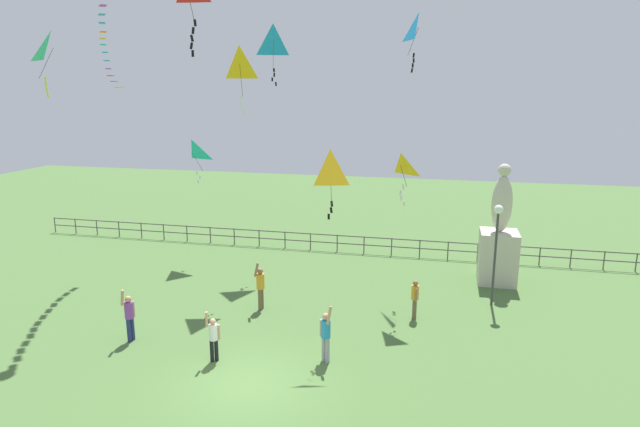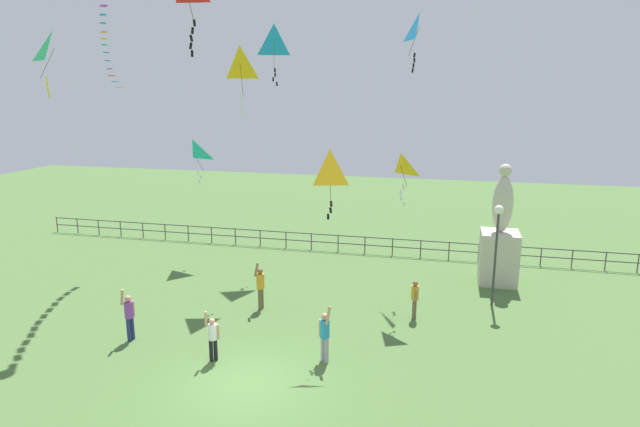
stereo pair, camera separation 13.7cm
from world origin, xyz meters
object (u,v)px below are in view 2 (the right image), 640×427
at_px(statue_monument, 499,245).
at_px(kite_0, 193,153).
at_px(lamppost, 497,233).
at_px(person_1, 260,285).
at_px(kite_7, 274,41).
at_px(kite_5, 401,167).
at_px(person_2, 129,314).
at_px(kite_2, 54,50).
at_px(kite_3, 419,29).
at_px(person_0, 213,336).
at_px(person_4, 415,297).
at_px(person_3, 325,333).
at_px(kite_6, 330,170).
at_px(kite_1, 240,66).

bearing_deg(statue_monument, kite_0, -179.72).
xyz_separation_m(statue_monument, kite_0, (-14.94, -0.07, 3.81)).
distance_m(lamppost, person_1, 9.75).
bearing_deg(statue_monument, kite_7, 173.70).
bearing_deg(kite_5, person_2, -150.89).
distance_m(kite_2, kite_3, 15.63).
distance_m(person_0, kite_0, 12.06).
height_order(person_1, person_4, person_1).
bearing_deg(person_2, lamppost, 26.31).
relative_size(person_3, kite_6, 0.88).
relative_size(statue_monument, kite_0, 2.53).
bearing_deg(person_1, lamppost, 15.82).
relative_size(person_0, person_4, 1.13).
relative_size(person_3, kite_2, 0.75).
relative_size(person_1, kite_0, 0.94).
bearing_deg(kite_5, person_1, -166.72).
xyz_separation_m(person_0, person_1, (0.08, 4.40, 0.15)).
height_order(kite_0, kite_1, kite_1).
xyz_separation_m(person_1, kite_2, (-9.16, 0.86, 9.31)).
xyz_separation_m(person_4, kite_7, (-7.52, 6.15, 10.10)).
height_order(statue_monument, kite_7, kite_7).
relative_size(person_2, kite_7, 0.68).
bearing_deg(person_0, lamppost, 37.14).
bearing_deg(kite_1, statue_monument, 13.42).
xyz_separation_m(lamppost, person_0, (-9.25, -7.00, -2.22)).
relative_size(statue_monument, kite_3, 2.15).
bearing_deg(kite_3, kite_2, -160.47).
height_order(kite_2, kite_3, kite_3).
bearing_deg(kite_7, kite_3, -4.74).
bearing_deg(person_3, kite_6, 98.31).
bearing_deg(person_1, kite_2, 174.66).
xyz_separation_m(person_1, kite_3, (5.54, 6.07, 10.31)).
relative_size(statue_monument, lamppost, 1.30).
bearing_deg(kite_7, person_3, -64.52).
distance_m(lamppost, person_2, 14.37).
relative_size(person_0, kite_1, 0.63).
distance_m(person_1, kite_5, 7.28).
distance_m(kite_0, kite_3, 12.34).
bearing_deg(person_0, kite_2, 149.92).
xyz_separation_m(person_4, kite_2, (-15.28, 0.36, 9.44)).
xyz_separation_m(kite_0, kite_2, (-3.80, -4.50, 4.73)).
bearing_deg(lamppost, kite_1, 179.19).
distance_m(kite_0, kite_1, 6.10).
relative_size(kite_1, kite_2, 1.05).
bearing_deg(person_3, kite_1, 128.96).
bearing_deg(person_0, person_4, 38.32).
distance_m(person_0, kite_2, 14.13).
bearing_deg(kite_5, person_0, -133.73).
height_order(lamppost, kite_6, kite_6).
distance_m(person_4, kite_5, 5.04).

